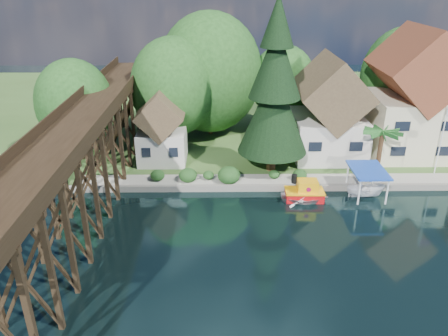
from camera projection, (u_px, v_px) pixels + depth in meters
The scene contains 16 objects.
ground at pixel (281, 237), 34.82m from camera, with size 140.00×140.00×0.00m, color black.
bank at pixel (252, 110), 65.70m from camera, with size 140.00×52.00×0.50m, color #345321.
seawall at pixel (312, 188), 42.03m from camera, with size 60.00×0.40×0.62m, color slate.
promenade at pixel (330, 180), 43.14m from camera, with size 50.00×2.60×0.06m, color gray.
trestle_bridge at pixel (89, 151), 37.15m from camera, with size 4.12×44.18×9.30m.
house_left at pixel (329, 115), 47.36m from camera, with size 7.64×8.64×11.02m.
house_center at pixel (411, 102), 47.39m from camera, with size 8.65×9.18×13.89m.
shed at pixel (162, 131), 46.33m from camera, with size 5.09×5.40×7.85m.
bg_trees at pixel (269, 84), 51.20m from camera, with size 49.90×13.30×10.57m.
shrubs at pixel (223, 174), 42.70m from camera, with size 15.76×2.47×1.70m.
conifer at pixel (275, 91), 42.05m from camera, with size 6.98×6.98×17.18m.
palm_tree at pixel (383, 134), 42.06m from camera, with size 4.77×4.77×5.18m.
flagpole at pixel (445, 130), 42.38m from camera, with size 1.22×0.13×7.74m.
tugboat at pixel (305, 192), 40.20m from camera, with size 3.59×2.02×2.57m.
boat_white_a at pixel (305, 197), 40.08m from camera, with size 3.07×4.30×0.89m, color silver.
boat_canopy at pixel (366, 185), 40.48m from camera, with size 3.56×4.41×2.84m.
Camera 1 is at (-4.94, -29.41, 19.34)m, focal length 35.00 mm.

